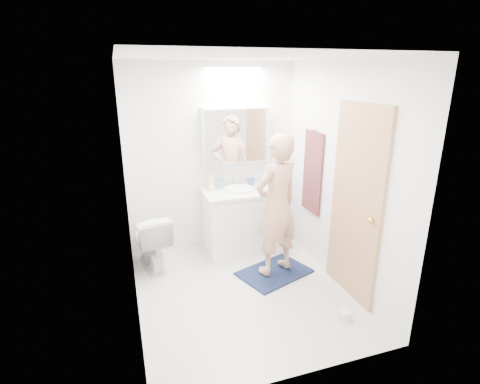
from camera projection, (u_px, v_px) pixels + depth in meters
name	position (u px, v px, depth m)	size (l,w,h in m)	color
floor	(243.00, 291.00, 4.02)	(2.50, 2.50, 0.00)	silver
ceiling	(244.00, 56.00, 3.27)	(2.50, 2.50, 0.00)	white
wall_back	(212.00, 158.00, 4.78)	(2.50, 2.50, 0.00)	white
wall_front	(302.00, 237.00, 2.52)	(2.50, 2.50, 0.00)	white
wall_left	(127.00, 197.00, 3.32)	(2.50, 2.50, 0.00)	white
wall_right	(340.00, 176.00, 3.98)	(2.50, 2.50, 0.00)	white
vanity_cabinet	(240.00, 222.00, 4.86)	(0.90, 0.55, 0.78)	white
countertop	(240.00, 192.00, 4.73)	(0.95, 0.58, 0.04)	white
sink_basin	(240.00, 189.00, 4.75)	(0.36, 0.36, 0.03)	white
faucet	(235.00, 180.00, 4.90)	(0.02, 0.02, 0.16)	#BCBCC0
medicine_cabinet	(236.00, 135.00, 4.70)	(0.88, 0.14, 0.70)	white
mirror_panel	(238.00, 136.00, 4.64)	(0.84, 0.01, 0.66)	silver
toilet	(151.00, 240.00, 4.42)	(0.39, 0.68, 0.70)	white
bath_rug	(274.00, 272.00, 4.37)	(0.80, 0.55, 0.02)	#121A39
person	(276.00, 205.00, 4.11)	(0.59, 0.39, 1.62)	tan
door	(356.00, 204.00, 3.72)	(0.04, 0.80, 2.00)	tan
door_knob	(371.00, 220.00, 3.45)	(0.06, 0.06, 0.06)	gold
towel	(312.00, 173.00, 4.50)	(0.02, 0.42, 1.00)	black
towel_hook	(314.00, 130.00, 4.33)	(0.02, 0.02, 0.07)	silver
soap_bottle_a	(211.00, 182.00, 4.72)	(0.09, 0.09, 0.22)	beige
soap_bottle_b	(221.00, 182.00, 4.80)	(0.07, 0.07, 0.16)	#5290B0
toothbrush_cup	(251.00, 182.00, 4.91)	(0.10, 0.10, 0.10)	#385BAA
toilet_paper_roll	(344.00, 315.00, 3.54)	(0.11, 0.11, 0.10)	silver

